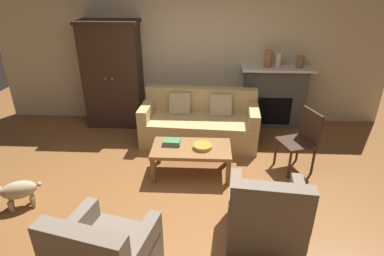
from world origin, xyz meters
name	(u,v)px	position (x,y,z in m)	size (l,w,h in m)	color
ground_plane	(181,196)	(0.00, 0.00, 0.00)	(9.60, 9.60, 0.00)	brown
back_wall	(191,47)	(0.00, 2.55, 1.40)	(7.20, 0.10, 2.80)	beige
fireplace	(274,96)	(1.55, 2.30, 0.57)	(1.26, 0.48, 1.12)	#4C4947
armoire	(113,75)	(-1.40, 2.22, 0.96)	(1.06, 0.57, 1.91)	#382319
couch	(200,123)	(0.20, 1.57, 0.32)	(1.96, 0.96, 0.86)	tan
coffee_table	(191,151)	(0.11, 0.55, 0.37)	(1.10, 0.60, 0.42)	olive
fruit_bowl	(203,146)	(0.27, 0.53, 0.45)	(0.26, 0.26, 0.05)	orange
book_stack	(172,142)	(-0.17, 0.62, 0.45)	(0.25, 0.18, 0.07)	gray
mantel_vase_terracotta	(268,59)	(1.37, 2.28, 1.27)	(0.14, 0.14, 0.29)	#A86042
mantel_vase_cream	(278,60)	(1.55, 2.28, 1.24)	(0.10, 0.10, 0.24)	beige
mantel_vase_bronze	(300,62)	(1.93, 2.28, 1.22)	(0.14, 0.14, 0.20)	olive
armchair_near_right	(266,216)	(0.95, -0.70, 0.32)	(0.85, 0.84, 0.88)	#756656
side_chair_wooden	(302,137)	(1.68, 0.76, 0.51)	(0.56, 0.56, 0.90)	#382319
dog	(16,191)	(-1.96, -0.32, 0.25)	(0.53, 0.36, 0.39)	tan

